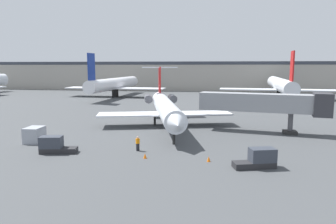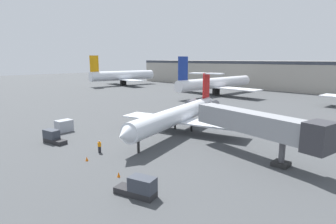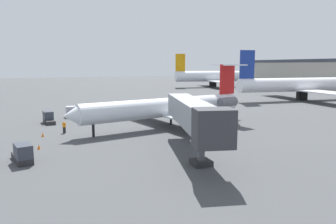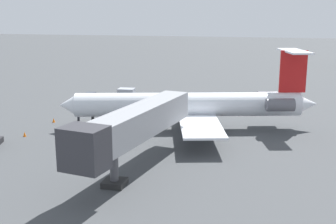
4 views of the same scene
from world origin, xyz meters
name	(u,v)px [view 2 (image 2 of 4)]	position (x,y,z in m)	size (l,w,h in m)	color
ground_plane	(171,134)	(0.00, 0.00, -0.05)	(400.00, 400.00, 0.10)	#424447
regional_jet	(180,114)	(0.26, 2.06, 3.15)	(22.02, 30.68, 9.53)	silver
jet_bridge	(262,125)	(16.20, -0.76, 4.32)	(18.49, 6.14, 6.00)	gray
ground_crew_marshaller	(99,146)	(-0.26, -13.49, 0.86)	(0.47, 0.45, 1.69)	black
baggage_tug_lead	(53,137)	(-9.25, -15.82, 0.84)	(4.19, 2.11, 1.90)	#262628
baggage_tug_trailing	(139,188)	(12.71, -17.51, 0.84)	(4.23, 2.47, 1.90)	#262628
cargo_container_uld	(64,126)	(-14.28, -11.68, 0.99)	(2.08, 2.69, 1.97)	#999EA8
traffic_cone_near	(87,159)	(1.25, -16.26, 0.28)	(0.36, 0.36, 0.55)	orange
traffic_cone_mid	(119,175)	(7.93, -16.35, 0.28)	(0.36, 0.36, 0.55)	orange
terminal_building	(323,77)	(0.00, 82.85, 5.74)	(176.67, 20.36, 11.45)	#9E998E
parked_airliner_west_end	(123,76)	(-75.85, 46.81, 4.48)	(27.61, 32.52, 13.76)	silver
parked_airliner_west_mid	(216,83)	(-23.48, 47.11, 4.10)	(31.74, 37.65, 13.01)	white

